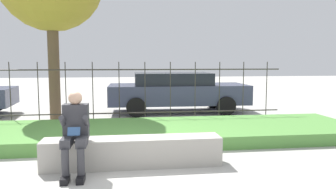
% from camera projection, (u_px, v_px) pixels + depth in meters
% --- Properties ---
extents(ground_plane, '(60.00, 60.00, 0.00)m').
position_uv_depth(ground_plane, '(118.00, 167.00, 5.41)').
color(ground_plane, '#B2AFA8').
extents(stone_bench, '(2.93, 0.47, 0.48)m').
position_uv_depth(stone_bench, '(133.00, 153.00, 5.43)').
color(stone_bench, '#ADA89E').
rests_on(stone_bench, ground_plane).
extents(person_seated_reader, '(0.42, 0.73, 1.28)m').
position_uv_depth(person_seated_reader, '(75.00, 129.00, 4.99)').
color(person_seated_reader, black).
rests_on(person_seated_reader, ground_plane).
extents(grass_berm, '(10.98, 2.46, 0.26)m').
position_uv_depth(grass_berm, '(119.00, 133.00, 7.30)').
color(grass_berm, '#569342').
rests_on(grass_berm, ground_plane).
extents(iron_fence, '(8.98, 0.03, 1.72)m').
position_uv_depth(iron_fence, '(119.00, 93.00, 8.74)').
color(iron_fence, '#332D28').
rests_on(iron_fence, ground_plane).
extents(car_parked_center, '(4.67, 2.05, 1.34)m').
position_uv_depth(car_parked_center, '(177.00, 91.00, 11.15)').
color(car_parked_center, '#383D56').
rests_on(car_parked_center, ground_plane).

